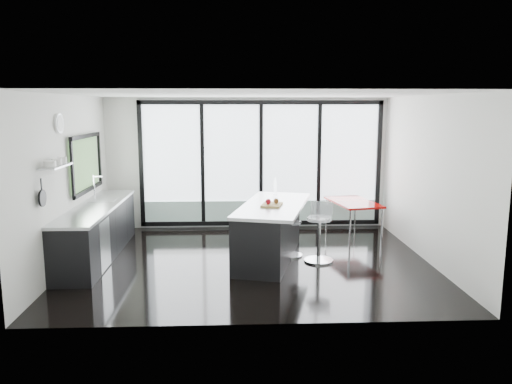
{
  "coord_description": "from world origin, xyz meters",
  "views": [
    {
      "loc": [
        -0.27,
        -8.18,
        2.6
      ],
      "look_at": [
        0.1,
        0.3,
        1.15
      ],
      "focal_mm": 35.0,
      "sensor_mm": 36.0,
      "label": 1
    }
  ],
  "objects_px": {
    "bar_stool_near": "(319,239)",
    "bar_stool_far": "(291,238)",
    "red_table": "(353,219)",
    "island": "(269,231)"
  },
  "relations": [
    {
      "from": "island",
      "to": "bar_stool_far",
      "type": "height_order",
      "value": "island"
    },
    {
      "from": "island",
      "to": "red_table",
      "type": "bearing_deg",
      "value": 38.99
    },
    {
      "from": "bar_stool_near",
      "to": "bar_stool_far",
      "type": "distance_m",
      "value": 0.56
    },
    {
      "from": "bar_stool_near",
      "to": "red_table",
      "type": "xyz_separation_m",
      "value": [
        0.98,
        1.68,
        -0.03
      ]
    },
    {
      "from": "bar_stool_far",
      "to": "red_table",
      "type": "xyz_separation_m",
      "value": [
        1.41,
        1.34,
        0.04
      ]
    },
    {
      "from": "island",
      "to": "bar_stool_far",
      "type": "distance_m",
      "value": 0.46
    },
    {
      "from": "bar_stool_near",
      "to": "bar_stool_far",
      "type": "xyz_separation_m",
      "value": [
        -0.43,
        0.34,
        -0.07
      ]
    },
    {
      "from": "island",
      "to": "bar_stool_near",
      "type": "xyz_separation_m",
      "value": [
        0.84,
        -0.21,
        -0.1
      ]
    },
    {
      "from": "island",
      "to": "red_table",
      "type": "xyz_separation_m",
      "value": [
        1.82,
        1.47,
        -0.13
      ]
    },
    {
      "from": "island",
      "to": "bar_stool_near",
      "type": "bearing_deg",
      "value": -14.33
    }
  ]
}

